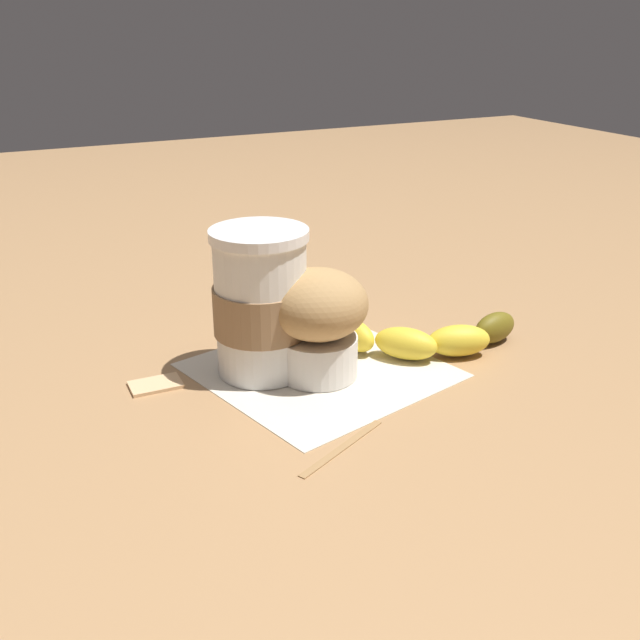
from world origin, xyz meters
TOP-DOWN VIEW (x-y plane):
  - ground_plane at (0.00, 0.00)m, footprint 3.00×3.00m
  - paper_napkin at (0.00, 0.00)m, footprint 0.27×0.27m
  - coffee_cup at (-0.05, 0.02)m, footprint 0.10×0.10m
  - muffin at (-0.01, -0.01)m, footprint 0.10×0.10m
  - banana at (0.12, -0.01)m, footprint 0.20×0.12m
  - sugar_packet at (-0.16, 0.04)m, footprint 0.05×0.03m
  - wooden_stirrer at (-0.05, -0.14)m, footprint 0.10×0.05m

SIDE VIEW (x-z plane):
  - ground_plane at x=0.00m, z-range 0.00..0.00m
  - paper_napkin at x=0.00m, z-range 0.00..0.00m
  - wooden_stirrer at x=-0.05m, z-range 0.00..0.00m
  - sugar_packet at x=-0.16m, z-range 0.00..0.01m
  - banana at x=0.12m, z-range 0.00..0.04m
  - muffin at x=-0.01m, z-range 0.01..0.12m
  - coffee_cup at x=-0.05m, z-range 0.00..0.15m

